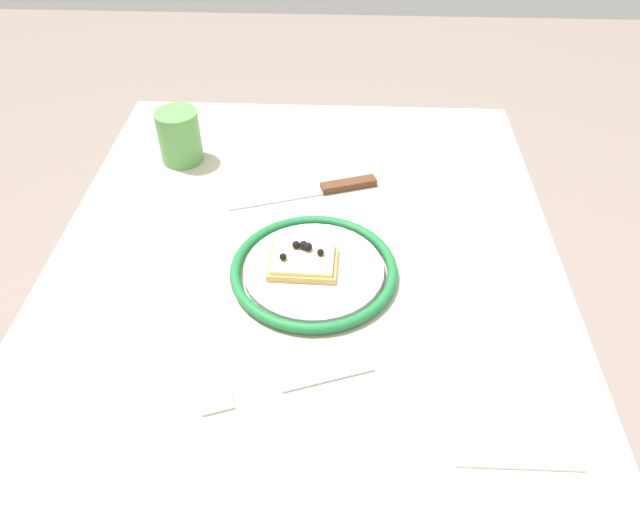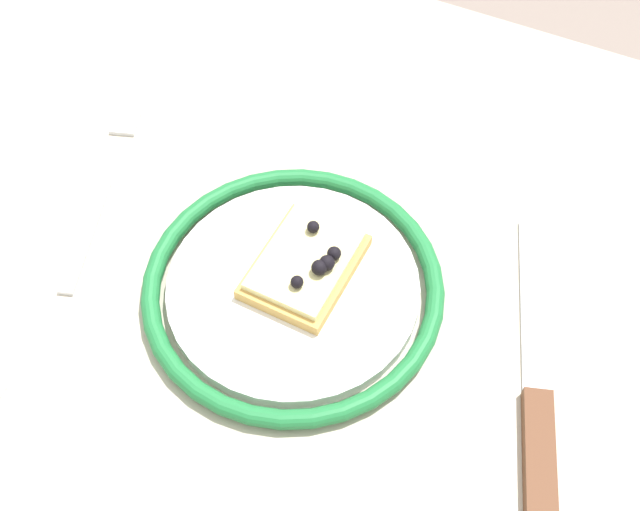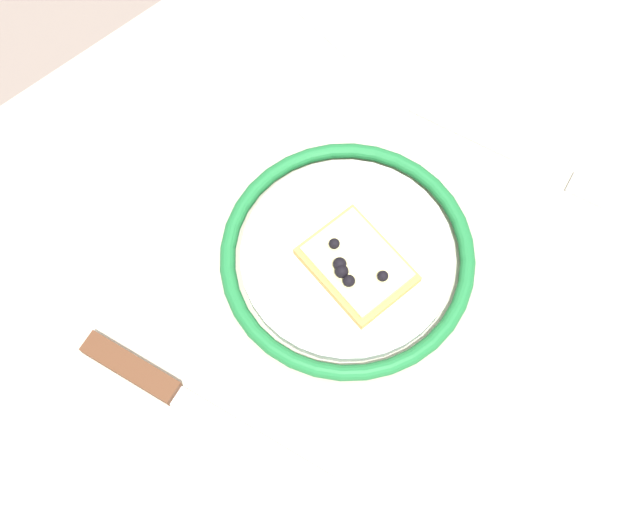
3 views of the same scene
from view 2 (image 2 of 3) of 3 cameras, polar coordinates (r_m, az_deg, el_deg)
The scene contains 5 objects.
dining_table at distance 0.71m, azimuth -2.43°, elevation -6.12°, with size 0.99×0.71×0.75m.
plate at distance 0.59m, azimuth -1.95°, elevation -2.28°, with size 0.23×0.23×0.02m.
pizza_slice_near at distance 0.59m, azimuth -1.05°, elevation -0.68°, with size 0.07×0.09×0.03m.
knife at distance 0.57m, azimuth 15.35°, elevation -10.62°, with size 0.09×0.23×0.01m.
fork at distance 0.68m, azimuth -15.41°, elevation 4.64°, with size 0.08×0.20×0.00m.
Camera 2 is at (0.17, -0.29, 1.25)m, focal length 44.47 mm.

